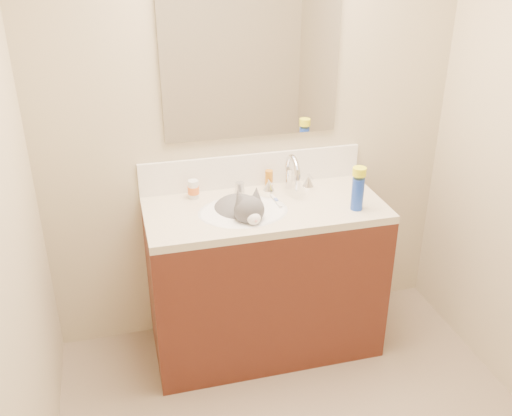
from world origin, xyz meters
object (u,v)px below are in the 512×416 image
pill_bottle (193,189)px  silver_jar (240,188)px  faucet (291,176)px  basin (243,224)px  amber_bottle (269,179)px  spray_can (357,194)px  cat (241,215)px  vanity_cabinet (264,281)px

pill_bottle → silver_jar: pill_bottle is taller
faucet → pill_bottle: size_ratio=2.87×
basin → silver_jar: (0.04, 0.22, 0.10)m
amber_bottle → faucet: bearing=-33.0°
silver_jar → spray_can: size_ratio=0.33×
pill_bottle → spray_can: 0.83m
cat → spray_can: spray_can is taller
basin → faucet: 0.38m
faucet → silver_jar: bearing=168.2°
basin → pill_bottle: 0.32m
basin → spray_can: 0.58m
pill_bottle → amber_bottle: 0.41m
silver_jar → vanity_cabinet: bearing=-66.3°
cat → spray_can: bearing=-21.9°
basin → amber_bottle: amber_bottle is taller
amber_bottle → cat: bearing=-134.0°
vanity_cabinet → faucet: (0.18, 0.14, 0.54)m
cat → amber_bottle: bearing=38.4°
vanity_cabinet → cat: 0.44m
basin → amber_bottle: 0.33m
basin → spray_can: (0.55, -0.12, 0.15)m
spray_can → cat: bearing=165.8°
vanity_cabinet → silver_jar: bearing=113.7°
spray_can → silver_jar: bearing=146.6°
faucet → pill_bottle: 0.51m
vanity_cabinet → cat: bearing=-177.0°
cat → pill_bottle: 0.29m
faucet → silver_jar: faucet is taller
silver_jar → amber_bottle: 0.16m
pill_bottle → cat: bearing=-43.1°
cat → amber_bottle: 0.30m
vanity_cabinet → amber_bottle: amber_bottle is taller
faucet → spray_can: bearing=-48.8°
basin → faucet: bearing=29.1°
vanity_cabinet → faucet: 0.58m
silver_jar → amber_bottle: (0.16, 0.01, 0.02)m
cat → pill_bottle: bearing=129.2°
amber_bottle → pill_bottle: bearing=-177.3°
basin → silver_jar: 0.25m
basin → amber_bottle: (0.20, 0.23, 0.12)m
faucet → spray_can: faucet is taller
vanity_cabinet → spray_can: bearing=-18.9°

